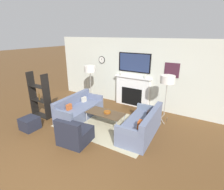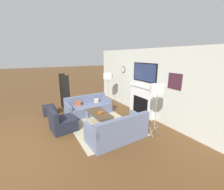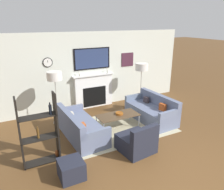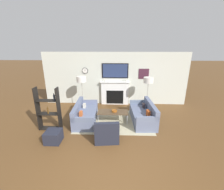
# 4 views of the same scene
# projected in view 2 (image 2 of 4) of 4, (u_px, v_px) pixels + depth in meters

# --- Properties ---
(ground_plane) EXTENTS (60.00, 60.00, 0.00)m
(ground_plane) POSITION_uv_depth(u_px,v_px,m) (23.00, 143.00, 4.32)
(ground_plane) COLOR brown
(fireplace_wall) EXTENTS (7.41, 0.28, 2.70)m
(fireplace_wall) POSITION_uv_depth(u_px,v_px,m) (144.00, 86.00, 6.13)
(fireplace_wall) COLOR silver
(fireplace_wall) RESTS_ON ground_plane
(area_rug) EXTENTS (3.02, 2.11, 0.01)m
(area_rug) POSITION_uv_depth(u_px,v_px,m) (101.00, 124.00, 5.49)
(area_rug) COLOR #B8B08C
(area_rug) RESTS_ON ground_plane
(couch_left) EXTENTS (0.92, 1.92, 0.75)m
(couch_left) POSITION_uv_depth(u_px,v_px,m) (88.00, 107.00, 6.44)
(couch_left) COLOR slate
(couch_left) RESTS_ON ground_plane
(couch_right) EXTENTS (0.91, 1.82, 0.81)m
(couch_right) POSITION_uv_depth(u_px,v_px,m) (118.00, 131.00, 4.41)
(couch_right) COLOR slate
(couch_right) RESTS_ON ground_plane
(armchair) EXTENTS (0.85, 0.84, 0.76)m
(armchair) POSITION_uv_depth(u_px,v_px,m) (62.00, 123.00, 4.98)
(armchair) COLOR #212431
(armchair) RESTS_ON ground_plane
(coffee_table) EXTENTS (1.23, 0.59, 0.43)m
(coffee_table) POSITION_uv_depth(u_px,v_px,m) (99.00, 113.00, 5.42)
(coffee_table) COLOR #4C3823
(coffee_table) RESTS_ON ground_plane
(decorative_bowl) EXTENTS (0.23, 0.23, 0.06)m
(decorative_bowl) POSITION_uv_depth(u_px,v_px,m) (100.00, 112.00, 5.36)
(decorative_bowl) COLOR #914818
(decorative_bowl) RESTS_ON coffee_table
(floor_lamp_left) EXTENTS (0.45, 0.45, 1.65)m
(floor_lamp_left) POSITION_uv_depth(u_px,v_px,m) (108.00, 76.00, 6.95)
(floor_lamp_left) COLOR #9E998E
(floor_lamp_left) RESTS_ON ground_plane
(floor_lamp_right) EXTENTS (0.45, 0.45, 1.63)m
(floor_lamp_right) POSITION_uv_depth(u_px,v_px,m) (157.00, 89.00, 4.36)
(floor_lamp_right) COLOR #9E998E
(floor_lamp_right) RESTS_ON ground_plane
(shelf_unit) EXTENTS (0.81, 0.28, 1.61)m
(shelf_unit) POSITION_uv_depth(u_px,v_px,m) (65.00, 93.00, 6.94)
(shelf_unit) COLOR black
(shelf_unit) RESTS_ON ground_plane
(ottoman) EXTENTS (0.49, 0.49, 0.39)m
(ottoman) POSITION_uv_depth(u_px,v_px,m) (49.00, 110.00, 6.34)
(ottoman) COLOR #212431
(ottoman) RESTS_ON ground_plane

